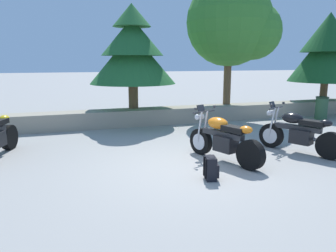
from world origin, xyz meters
name	(u,v)px	position (x,y,z in m)	size (l,w,h in m)	color
ground_plane	(188,167)	(0.00, 0.00, 0.00)	(120.00, 120.00, 0.00)	gray
stone_wall	(136,117)	(0.00, 4.80, 0.28)	(36.00, 0.80, 0.55)	gray
motorcycle_orange_centre	(223,140)	(0.89, 0.16, 0.49)	(0.98, 1.99, 1.18)	black
motorcycle_black_far_right	(298,133)	(2.92, 0.19, 0.49)	(1.12, 1.92, 1.18)	black
rider_backpack	(211,167)	(0.13, -0.80, 0.24)	(0.31, 0.33, 0.47)	black
pine_tree_mid_left	(132,51)	(-0.03, 5.09, 2.53)	(2.95, 2.95, 3.52)	brown
leafy_tree_mid_right	(234,25)	(3.75, 4.91, 3.48)	(3.32, 3.16, 4.58)	brown
pine_tree_far_right	(328,49)	(7.96, 4.74, 2.66)	(2.98, 2.98, 3.54)	brown
trash_bin	(321,108)	(6.88, 3.65, 0.43)	(0.46, 0.46, 0.86)	#335638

